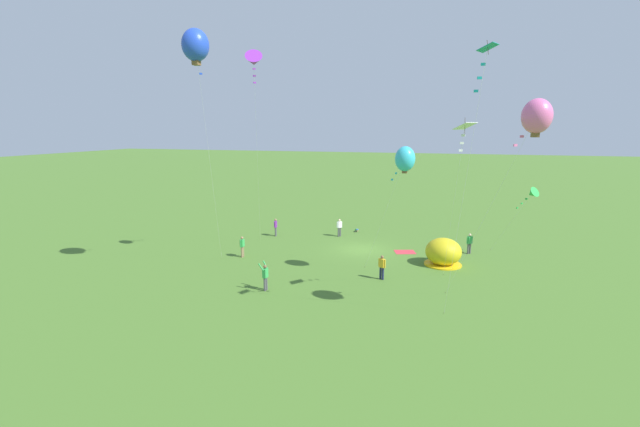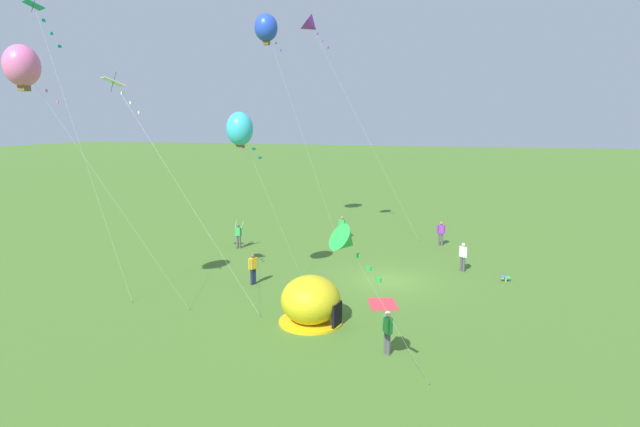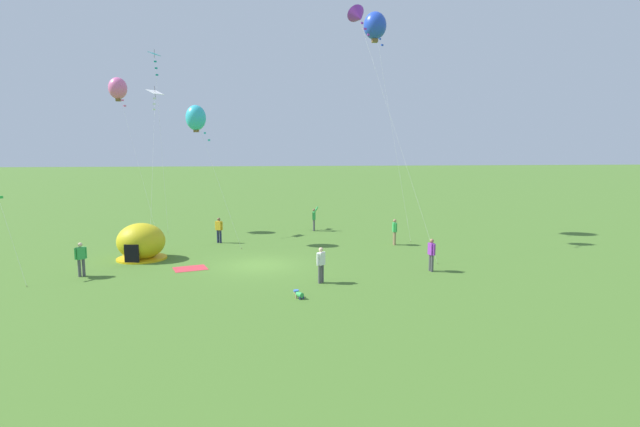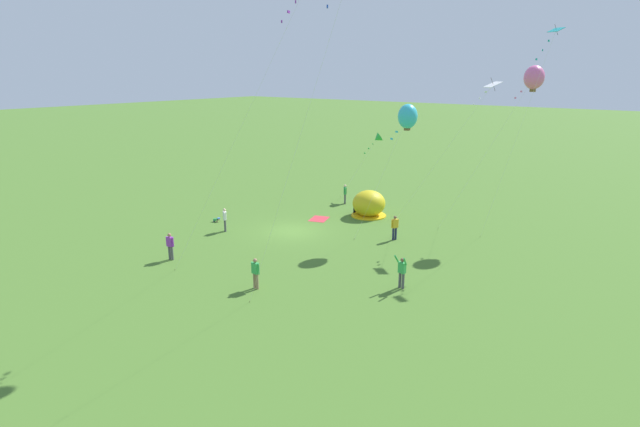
{
  "view_description": "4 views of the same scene",
  "coord_description": "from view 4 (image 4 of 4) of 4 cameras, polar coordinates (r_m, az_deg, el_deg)",
  "views": [
    {
      "loc": [
        -6.57,
        35.09,
        10.29
      ],
      "look_at": [
        2.11,
        5.63,
        4.15
      ],
      "focal_mm": 24.0,
      "sensor_mm": 36.0,
      "label": 1
    },
    {
      "loc": [
        -26.44,
        -3.94,
        8.74
      ],
      "look_at": [
        -1.28,
        3.55,
        3.83
      ],
      "focal_mm": 28.0,
      "sensor_mm": 36.0,
      "label": 2
    },
    {
      "loc": [
        0.29,
        -26.9,
        6.39
      ],
      "look_at": [
        3.95,
        5.07,
        2.14
      ],
      "focal_mm": 28.0,
      "sensor_mm": 36.0,
      "label": 3
    },
    {
      "loc": [
        26.57,
        22.35,
        11.2
      ],
      "look_at": [
        0.71,
        3.01,
        2.01
      ],
      "focal_mm": 28.0,
      "sensor_mm": 36.0,
      "label": 4
    }
  ],
  "objects": [
    {
      "name": "toddler_crawling",
      "position": [
        39.44,
        -11.73,
        -0.68
      ],
      "size": [
        0.44,
        0.53,
        0.32
      ],
      "color": "green",
      "rests_on": "ground"
    },
    {
      "name": "ground_plane",
      "position": [
        36.48,
        -3.13,
        -2.02
      ],
      "size": [
        300.0,
        300.0,
        0.0
      ],
      "primitive_type": "plane",
      "color": "#477028"
    },
    {
      "name": "person_center_field",
      "position": [
        36.77,
        -10.83,
        -0.57
      ],
      "size": [
        0.44,
        0.45,
        1.72
      ],
      "color": "#4C4C51",
      "rests_on": "ground"
    },
    {
      "name": "person_strolling",
      "position": [
        43.79,
        2.88,
        2.35
      ],
      "size": [
        0.49,
        0.42,
        1.72
      ],
      "color": "#4C4C51",
      "rests_on": "ground"
    },
    {
      "name": "person_near_tent",
      "position": [
        32.02,
        -16.75,
        -3.46
      ],
      "size": [
        0.31,
        0.58,
        1.72
      ],
      "color": "#4C4C51",
      "rests_on": "ground"
    },
    {
      "name": "kite_green",
      "position": [
        46.22,
        6.56,
        8.51
      ],
      "size": [
        3.04,
        2.98,
        5.87
      ],
      "color": "silver",
      "rests_on": "ground"
    },
    {
      "name": "person_with_toddler",
      "position": [
        34.66,
        8.54,
        -1.48
      ],
      "size": [
        0.53,
        0.39,
        1.72
      ],
      "color": "#1E2347",
      "rests_on": "ground"
    },
    {
      "name": "kite_teal",
      "position": [
        35.46,
        24.88,
        17.49
      ],
      "size": [
        1.58,
        3.62,
        14.01
      ],
      "color": "silver",
      "rests_on": "ground"
    },
    {
      "name": "picnic_blanket",
      "position": [
        39.39,
        -0.1,
        -0.63
      ],
      "size": [
        2.02,
        1.76,
        0.01
      ],
      "primitive_type": "cube",
      "rotation": [
        0.0,
        0.0,
        0.31
      ],
      "color": "#CC333D",
      "rests_on": "ground"
    },
    {
      "name": "kite_pink",
      "position": [
        38.2,
        23.27,
        14.09
      ],
      "size": [
        4.17,
        5.39,
        11.64
      ],
      "color": "silver",
      "rests_on": "ground"
    },
    {
      "name": "person_watching_sky",
      "position": [
        26.89,
        -7.38,
        -6.63
      ],
      "size": [
        0.25,
        0.59,
        1.72
      ],
      "color": "#8C7251",
      "rests_on": "ground"
    },
    {
      "name": "kite_cyan",
      "position": [
        34.41,
        9.99,
        10.86
      ],
      "size": [
        3.54,
        2.87,
        9.16
      ],
      "color": "silver",
      "rests_on": "ground"
    },
    {
      "name": "popup_tent",
      "position": [
        40.18,
        5.6,
        1.1
      ],
      "size": [
        2.81,
        2.81,
        2.1
      ],
      "color": "gold",
      "rests_on": "ground"
    },
    {
      "name": "person_flying_kite",
      "position": [
        27.07,
        9.33,
        -6.48
      ],
      "size": [
        0.51,
        0.68,
        1.89
      ],
      "color": "#4C4C51",
      "rests_on": "ground"
    },
    {
      "name": "kite_white",
      "position": [
        35.82,
        18.75,
        13.29
      ],
      "size": [
        1.28,
        7.15,
        10.84
      ],
      "color": "silver",
      "rests_on": "ground"
    }
  ]
}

